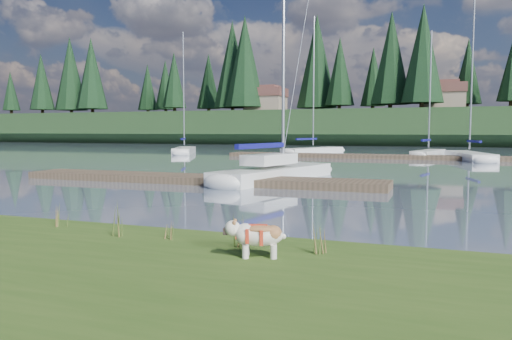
% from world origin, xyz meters
% --- Properties ---
extents(ground, '(200.00, 200.00, 0.00)m').
position_xyz_m(ground, '(0.00, 30.00, 0.00)').
color(ground, slate).
rests_on(ground, ground).
extents(ridge, '(200.00, 20.00, 5.00)m').
position_xyz_m(ridge, '(0.00, 73.00, 2.50)').
color(ridge, black).
rests_on(ridge, ground).
extents(bulldog, '(0.91, 0.54, 0.53)m').
position_xyz_m(bulldog, '(3.19, -2.95, 0.68)').
color(bulldog, silver).
rests_on(bulldog, bank).
extents(sailboat_main, '(3.67, 8.92, 12.61)m').
position_xyz_m(sailboat_main, '(-1.00, 11.74, 0.42)').
color(sailboat_main, silver).
rests_on(sailboat_main, ground).
extents(dock_near, '(16.00, 2.00, 0.30)m').
position_xyz_m(dock_near, '(-4.00, 9.00, 0.15)').
color(dock_near, '#4C3D2C').
rests_on(dock_near, ground).
extents(dock_far, '(26.00, 2.20, 0.30)m').
position_xyz_m(dock_far, '(2.00, 30.00, 0.15)').
color(dock_far, '#4C3D2C').
rests_on(dock_far, ground).
extents(sailboat_bg_0, '(4.44, 7.87, 11.44)m').
position_xyz_m(sailboat_bg_0, '(-17.30, 32.79, 0.32)').
color(sailboat_bg_0, silver).
rests_on(sailboat_bg_0, ground).
extents(sailboat_bg_1, '(4.87, 8.60, 12.77)m').
position_xyz_m(sailboat_bg_1, '(-5.22, 36.66, 0.33)').
color(sailboat_bg_1, silver).
rests_on(sailboat_bg_1, ground).
extents(sailboat_bg_2, '(2.87, 6.92, 10.34)m').
position_xyz_m(sailboat_bg_2, '(4.90, 34.14, 0.33)').
color(sailboat_bg_2, silver).
rests_on(sailboat_bg_2, ground).
extents(sailboat_bg_3, '(3.59, 8.85, 12.68)m').
position_xyz_m(sailboat_bg_3, '(7.54, 31.20, 0.32)').
color(sailboat_bg_3, silver).
rests_on(sailboat_bg_3, ground).
extents(weed_0, '(0.17, 0.14, 0.63)m').
position_xyz_m(weed_0, '(0.41, -2.48, 0.62)').
color(weed_0, '#475B23').
rests_on(weed_0, bank).
extents(weed_1, '(0.17, 0.14, 0.46)m').
position_xyz_m(weed_1, '(1.36, -2.34, 0.54)').
color(weed_1, '#475B23').
rests_on(weed_1, bank).
extents(weed_2, '(0.17, 0.14, 0.53)m').
position_xyz_m(weed_2, '(2.70, -2.54, 0.57)').
color(weed_2, '#475B23').
rests_on(weed_2, bank).
extents(weed_3, '(0.17, 0.14, 0.47)m').
position_xyz_m(weed_3, '(-1.12, -2.12, 0.55)').
color(weed_3, '#475B23').
rests_on(weed_3, bank).
extents(weed_4, '(0.17, 0.14, 0.35)m').
position_xyz_m(weed_4, '(2.79, -2.56, 0.50)').
color(weed_4, '#475B23').
rests_on(weed_4, bank).
extents(weed_5, '(0.17, 0.14, 0.52)m').
position_xyz_m(weed_5, '(4.01, -2.43, 0.57)').
color(weed_5, '#475B23').
rests_on(weed_5, bank).
extents(mud_lip, '(60.00, 0.50, 0.14)m').
position_xyz_m(mud_lip, '(0.00, -1.60, 0.07)').
color(mud_lip, '#33281C').
rests_on(mud_lip, ground).
extents(conifer_0, '(5.72, 5.72, 14.15)m').
position_xyz_m(conifer_0, '(-55.00, 67.00, 12.64)').
color(conifer_0, '#382619').
rests_on(conifer_0, ridge).
extents(conifer_1, '(4.40, 4.40, 11.30)m').
position_xyz_m(conifer_1, '(-40.00, 71.00, 11.28)').
color(conifer_1, '#382619').
rests_on(conifer_1, ridge).
extents(conifer_2, '(6.60, 6.60, 16.05)m').
position_xyz_m(conifer_2, '(-25.00, 68.00, 13.54)').
color(conifer_2, '#382619').
rests_on(conifer_2, ridge).
extents(conifer_3, '(4.84, 4.84, 12.25)m').
position_xyz_m(conifer_3, '(-10.00, 72.00, 11.74)').
color(conifer_3, '#382619').
rests_on(conifer_3, ridge).
extents(conifer_4, '(6.16, 6.16, 15.10)m').
position_xyz_m(conifer_4, '(3.00, 66.00, 13.09)').
color(conifer_4, '#382619').
rests_on(conifer_4, ridge).
extents(house_0, '(6.30, 5.30, 4.65)m').
position_xyz_m(house_0, '(-22.00, 70.00, 7.31)').
color(house_0, gray).
rests_on(house_0, ridge).
extents(house_1, '(6.30, 5.30, 4.65)m').
position_xyz_m(house_1, '(6.00, 71.00, 7.31)').
color(house_1, gray).
rests_on(house_1, ridge).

